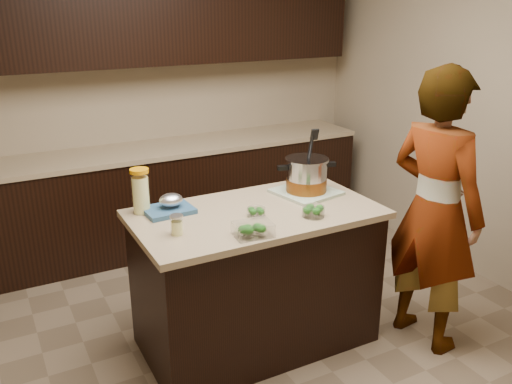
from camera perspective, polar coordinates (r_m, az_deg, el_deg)
ground_plane at (r=3.65m, az=0.00°, el=-15.27°), size 4.00×4.00×0.00m
room_shell at (r=3.02m, az=0.00°, el=12.53°), size 4.04×4.04×2.72m
back_cabinets at (r=4.74m, az=-9.93°, el=5.34°), size 3.60×0.63×2.33m
island at (r=3.41m, az=0.00°, el=-9.02°), size 1.46×0.81×0.90m
dish_towel at (r=3.52m, az=5.29°, el=0.00°), size 0.42×0.42×0.02m
stock_pot at (r=3.49m, az=5.34°, el=1.58°), size 0.38×0.34×0.39m
lemonade_pitcher at (r=3.23m, az=-12.04°, el=-0.07°), size 0.13×0.13×0.26m
mason_jar at (r=2.92m, az=-8.34°, el=-3.49°), size 0.09×0.09×0.12m
broccoli_tub_left at (r=3.13m, az=0.01°, el=-2.17°), size 0.13×0.13×0.05m
broccoli_tub_right at (r=3.15m, az=6.05°, el=-2.08°), size 0.17×0.17×0.06m
broccoli_tub_rect at (r=2.88m, az=-0.32°, el=-4.00°), size 0.22×0.17×0.07m
blue_tray at (r=3.23m, az=-9.09°, el=-1.49°), size 0.29×0.24×0.11m
person at (r=3.45m, az=18.30°, el=-1.91°), size 0.51×0.69×1.76m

